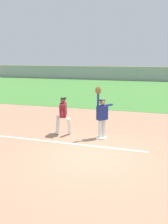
{
  "coord_description": "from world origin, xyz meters",
  "views": [
    {
      "loc": [
        1.83,
        -7.53,
        3.49
      ],
      "look_at": [
        -0.9,
        2.27,
        1.05
      ],
      "focal_mm": 37.45,
      "sensor_mm": 36.0,
      "label": 1
    }
  ],
  "objects_px": {
    "parked_car_green": "(149,74)",
    "parked_car_red": "(90,73)",
    "baseball": "(99,89)",
    "fielder": "(102,113)",
    "parked_car_tan": "(119,74)",
    "first_base": "(101,138)",
    "runner": "(63,113)"
  },
  "relations": [
    {
      "from": "parked_car_tan",
      "to": "parked_car_green",
      "type": "relative_size",
      "value": 0.97
    },
    {
      "from": "first_base",
      "to": "runner",
      "type": "relative_size",
      "value": 0.22
    },
    {
      "from": "fielder",
      "to": "parked_car_green",
      "type": "height_order",
      "value": "fielder"
    },
    {
      "from": "runner",
      "to": "parked_car_tan",
      "type": "distance_m",
      "value": 28.22
    },
    {
      "from": "parked_car_tan",
      "to": "baseball",
      "type": "bearing_deg",
      "value": -83.66
    },
    {
      "from": "first_base",
      "to": "baseball",
      "type": "relative_size",
      "value": 5.14
    },
    {
      "from": "fielder",
      "to": "parked_car_tan",
      "type": "xyz_separation_m",
      "value": [
        -2.9,
        28.26,
        -0.45
      ]
    },
    {
      "from": "runner",
      "to": "baseball",
      "type": "relative_size",
      "value": 23.24
    },
    {
      "from": "first_base",
      "to": "parked_car_red",
      "type": "xyz_separation_m",
      "value": [
        -7.86,
        29.03,
        0.63
      ]
    },
    {
      "from": "first_base",
      "to": "runner",
      "type": "xyz_separation_m",
      "value": [
        -1.77,
        0.08,
        0.96
      ]
    },
    {
      "from": "first_base",
      "to": "baseball",
      "type": "bearing_deg",
      "value": 134.06
    },
    {
      "from": "fielder",
      "to": "parked_car_red",
      "type": "relative_size",
      "value": 0.51
    },
    {
      "from": "first_base",
      "to": "parked_car_tan",
      "type": "height_order",
      "value": "parked_car_tan"
    },
    {
      "from": "parked_car_green",
      "to": "parked_car_red",
      "type": "bearing_deg",
      "value": 175.98
    },
    {
      "from": "fielder",
      "to": "parked_car_green",
      "type": "relative_size",
      "value": 0.5
    },
    {
      "from": "baseball",
      "to": "parked_car_green",
      "type": "height_order",
      "value": "baseball"
    },
    {
      "from": "runner",
      "to": "fielder",
      "type": "bearing_deg",
      "value": -12.88
    },
    {
      "from": "parked_car_red",
      "to": "parked_car_tan",
      "type": "xyz_separation_m",
      "value": [
        4.96,
        -0.76,
        0.0
      ]
    },
    {
      "from": "parked_car_tan",
      "to": "parked_car_green",
      "type": "xyz_separation_m",
      "value": [
        4.64,
        0.87,
        0.0
      ]
    },
    {
      "from": "fielder",
      "to": "runner",
      "type": "xyz_separation_m",
      "value": [
        -1.77,
        0.06,
        -0.12
      ]
    },
    {
      "from": "first_base",
      "to": "parked_car_tan",
      "type": "relative_size",
      "value": 0.09
    },
    {
      "from": "runner",
      "to": "parked_car_tan",
      "type": "xyz_separation_m",
      "value": [
        -1.13,
        28.19,
        -0.32
      ]
    },
    {
      "from": "runner",
      "to": "parked_car_red",
      "type": "xyz_separation_m",
      "value": [
        -6.09,
        28.96,
        -0.32
      ]
    },
    {
      "from": "runner",
      "to": "baseball",
      "type": "distance_m",
      "value": 2.0
    },
    {
      "from": "fielder",
      "to": "parked_car_red",
      "type": "xyz_separation_m",
      "value": [
        -7.86,
        29.02,
        -0.45
      ]
    },
    {
      "from": "first_base",
      "to": "fielder",
      "type": "bearing_deg",
      "value": 83.62
    },
    {
      "from": "parked_car_green",
      "to": "runner",
      "type": "bearing_deg",
      "value": -101.56
    },
    {
      "from": "first_base",
      "to": "parked_car_green",
      "type": "relative_size",
      "value": 0.08
    },
    {
      "from": "parked_car_tan",
      "to": "parked_car_green",
      "type": "height_order",
      "value": "same"
    },
    {
      "from": "first_base",
      "to": "fielder",
      "type": "distance_m",
      "value": 1.08
    },
    {
      "from": "baseball",
      "to": "parked_car_red",
      "type": "height_order",
      "value": "baseball"
    },
    {
      "from": "parked_car_red",
      "to": "first_base",
      "type": "bearing_deg",
      "value": -73.23
    }
  ]
}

